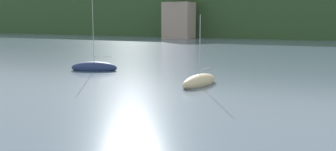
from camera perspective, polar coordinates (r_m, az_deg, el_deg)
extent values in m
cube|color=#2D4C28|center=(118.16, 19.31, 8.83)|extent=(352.00, 53.84, 12.35)
ellipsoid|color=#264223|center=(132.91, 14.98, 8.16)|extent=(246.40, 37.69, 23.23)
cube|color=gray|center=(92.79, 1.66, 8.37)|extent=(6.74, 5.88, 8.81)
ellipsoid|color=navy|center=(36.53, -11.17, 1.16)|extent=(4.66, 2.84, 1.20)
cylinder|color=#B7B7BC|center=(36.25, -11.33, 6.50)|extent=(0.05, 0.05, 6.14)
cylinder|color=#ADADB2|center=(36.17, -9.79, 2.83)|extent=(1.78, 0.67, 0.05)
ellipsoid|color=#CCBC8E|center=(28.11, 4.80, -0.97)|extent=(2.04, 4.52, 1.15)
cylinder|color=#B7B7BC|center=(27.78, 4.87, 4.42)|extent=(0.05, 0.05, 4.66)
cylinder|color=#ADADB2|center=(28.63, 5.58, 0.97)|extent=(0.32, 1.51, 0.05)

